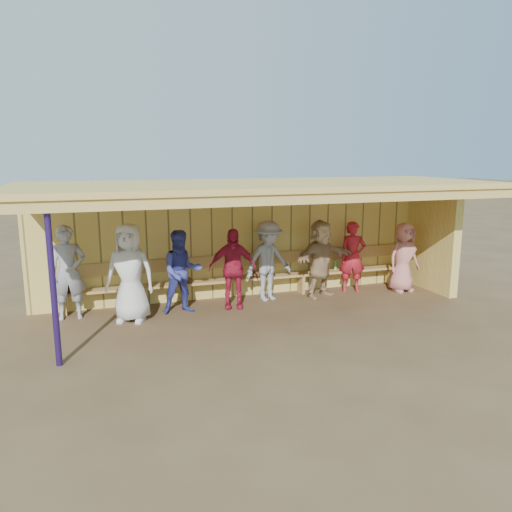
% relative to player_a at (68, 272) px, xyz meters
% --- Properties ---
extents(ground, '(90.00, 90.00, 0.00)m').
position_rel_player_a_xyz_m(ground, '(3.49, -0.81, -0.88)').
color(ground, brown).
rests_on(ground, ground).
extents(player_a, '(0.64, 0.42, 1.76)m').
position_rel_player_a_xyz_m(player_a, '(0.00, 0.00, 0.00)').
color(player_a, '#92939A').
rests_on(player_a, ground).
extents(player_b, '(1.04, 0.88, 1.81)m').
position_rel_player_a_xyz_m(player_b, '(1.06, -0.51, 0.03)').
color(player_b, silver).
rests_on(player_b, ground).
extents(player_c, '(0.80, 0.63, 1.61)m').
position_rel_player_a_xyz_m(player_c, '(2.04, -0.31, -0.07)').
color(player_c, '#383F9C').
rests_on(player_c, ground).
extents(player_d, '(1.00, 0.58, 1.60)m').
position_rel_player_a_xyz_m(player_d, '(3.04, -0.31, -0.08)').
color(player_d, '#B61D39').
rests_on(player_d, ground).
extents(player_e, '(1.20, 0.87, 1.67)m').
position_rel_player_a_xyz_m(player_e, '(3.90, -0.03, -0.04)').
color(player_e, '#94979C').
rests_on(player_e, ground).
extents(player_f, '(1.62, 1.00, 1.67)m').
position_rel_player_a_xyz_m(player_f, '(5.05, -0.14, -0.05)').
color(player_f, tan).
rests_on(player_f, ground).
extents(player_g, '(0.66, 0.53, 1.57)m').
position_rel_player_a_xyz_m(player_g, '(5.89, 0.00, -0.09)').
color(player_g, red).
rests_on(player_g, ground).
extents(player_h, '(0.81, 0.57, 1.55)m').
position_rel_player_a_xyz_m(player_h, '(6.97, -0.34, -0.11)').
color(player_h, tan).
rests_on(player_h, ground).
extents(dugout_structure, '(8.80, 3.20, 2.50)m').
position_rel_player_a_xyz_m(dugout_structure, '(3.87, -0.12, 0.82)').
color(dugout_structure, '#E3C560').
rests_on(dugout_structure, ground).
extents(bench, '(7.60, 0.34, 0.93)m').
position_rel_player_a_xyz_m(bench, '(3.49, 0.31, -0.35)').
color(bench, tan).
rests_on(bench, ground).
extents(dugout_equipment, '(7.45, 0.62, 0.80)m').
position_rel_player_a_xyz_m(dugout_equipment, '(2.87, 0.18, -0.39)').
color(dugout_equipment, orange).
rests_on(dugout_equipment, ground).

